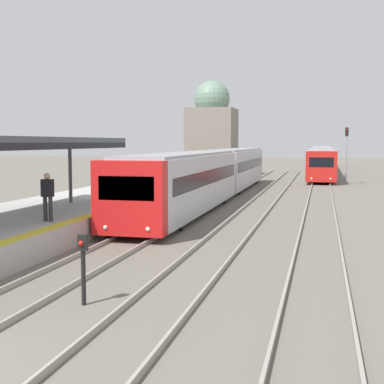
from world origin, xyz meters
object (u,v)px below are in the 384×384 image
object	(u,v)px
signal_mast_far	(346,149)
train_far	(322,158)
person_on_platform	(48,194)
train_near	(214,172)
signal_post_near	(83,261)

from	to	relation	value
signal_mast_far	train_far	bearing A→B (deg)	95.72
train_far	person_on_platform	bearing A→B (deg)	-100.04
train_near	signal_mast_far	world-z (taller)	signal_mast_far
signal_mast_far	person_on_platform	bearing A→B (deg)	-109.82
person_on_platform	signal_mast_far	world-z (taller)	signal_mast_far
person_on_platform	signal_mast_far	bearing A→B (deg)	70.18
train_near	train_far	distance (m)	34.87
train_far	signal_post_near	distance (m)	57.04
person_on_platform	train_far	world-z (taller)	train_far
train_far	signal_mast_far	world-z (taller)	signal_mast_far
train_near	signal_post_near	bearing A→B (deg)	-85.98
person_on_platform	train_near	world-z (taller)	train_near
person_on_platform	train_near	distance (m)	16.91
signal_post_near	train_near	bearing A→B (deg)	94.02
train_near	signal_post_near	world-z (taller)	train_near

